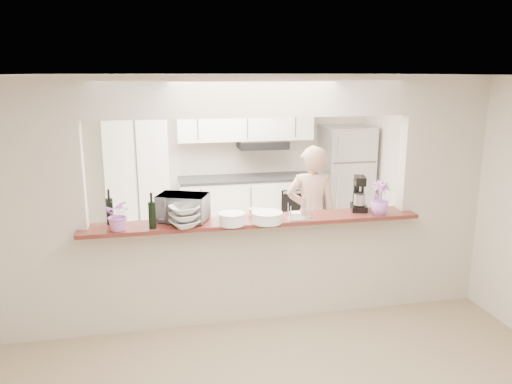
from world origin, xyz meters
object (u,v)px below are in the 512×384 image
object	(u,v)px
stand_mixer	(359,195)
toaster_oven	(183,208)
person	(311,215)
refrigerator	(345,179)

from	to	relation	value
stand_mixer	toaster_oven	bearing A→B (deg)	-179.63
toaster_oven	person	xyz separation A→B (m)	(1.58, 0.75, -0.38)
refrigerator	stand_mixer	distance (m)	2.77
stand_mixer	person	size ratio (longest dim) A/B	0.22
refrigerator	stand_mixer	size ratio (longest dim) A/B	4.58
refrigerator	person	distance (m)	2.19
refrigerator	stand_mixer	xyz separation A→B (m)	(-0.89, -2.59, 0.41)
refrigerator	stand_mixer	bearing A→B (deg)	-108.91
toaster_oven	stand_mixer	xyz separation A→B (m)	(1.86, 0.01, 0.03)
refrigerator	person	bearing A→B (deg)	-122.32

